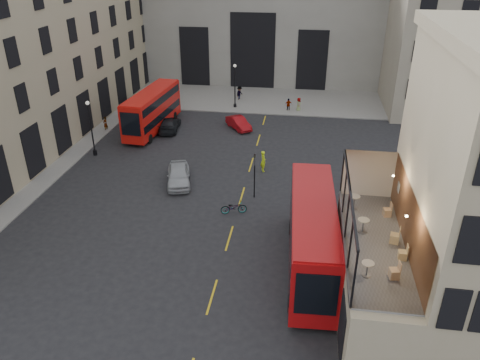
# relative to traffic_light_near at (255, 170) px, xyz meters

# --- Properties ---
(ground) EXTENTS (140.00, 140.00, 0.00)m
(ground) POSITION_rel_traffic_light_near_xyz_m (1.00, -12.00, -2.42)
(ground) COLOR black
(ground) RESTS_ON ground
(host_building_main) EXTENTS (7.26, 11.40, 15.10)m
(host_building_main) POSITION_rel_traffic_light_near_xyz_m (10.95, -12.00, 5.36)
(host_building_main) COLOR tan
(host_building_main) RESTS_ON ground
(host_frontage) EXTENTS (3.00, 11.00, 4.50)m
(host_frontage) POSITION_rel_traffic_light_near_xyz_m (7.50, -12.00, -0.17)
(host_frontage) COLOR tan
(host_frontage) RESTS_ON ground
(cafe_floor) EXTENTS (3.00, 10.00, 0.10)m
(cafe_floor) POSITION_rel_traffic_light_near_xyz_m (7.50, -12.00, 2.12)
(cafe_floor) COLOR slate
(cafe_floor) RESTS_ON host_frontage
(gateway) EXTENTS (35.00, 10.60, 18.00)m
(gateway) POSITION_rel_traffic_light_near_xyz_m (-4.00, 35.99, 6.96)
(gateway) COLOR gray
(gateway) RESTS_ON ground
(building_right) EXTENTS (16.60, 18.60, 20.00)m
(building_right) POSITION_rel_traffic_light_near_xyz_m (21.00, 27.97, 7.97)
(building_right) COLOR gray
(building_right) RESTS_ON ground
(pavement_far) EXTENTS (40.00, 12.00, 0.12)m
(pavement_far) POSITION_rel_traffic_light_near_xyz_m (-5.00, 26.00, -2.36)
(pavement_far) COLOR slate
(pavement_far) RESTS_ON ground
(pavement_left) EXTENTS (8.00, 48.00, 0.12)m
(pavement_left) POSITION_rel_traffic_light_near_xyz_m (-21.00, -0.00, -2.36)
(pavement_left) COLOR slate
(pavement_left) RESTS_ON ground
(traffic_light_near) EXTENTS (0.16, 0.20, 3.80)m
(traffic_light_near) POSITION_rel_traffic_light_near_xyz_m (0.00, 0.00, 0.00)
(traffic_light_near) COLOR black
(traffic_light_near) RESTS_ON ground
(traffic_light_far) EXTENTS (0.16, 0.20, 3.80)m
(traffic_light_far) POSITION_rel_traffic_light_near_xyz_m (-14.00, 16.00, 0.00)
(traffic_light_far) COLOR black
(traffic_light_far) RESTS_ON ground
(street_lamp_a) EXTENTS (0.36, 0.36, 5.33)m
(street_lamp_a) POSITION_rel_traffic_light_near_xyz_m (-16.00, 6.00, -0.03)
(street_lamp_a) COLOR black
(street_lamp_a) RESTS_ON ground
(street_lamp_b) EXTENTS (0.36, 0.36, 5.33)m
(street_lamp_b) POSITION_rel_traffic_light_near_xyz_m (-5.00, 22.00, -0.03)
(street_lamp_b) COLOR black
(street_lamp_b) RESTS_ON ground
(bus_near) EXTENTS (3.09, 11.50, 4.55)m
(bus_near) POSITION_rel_traffic_light_near_xyz_m (4.50, -8.43, 0.13)
(bus_near) COLOR #A30B0D
(bus_near) RESTS_ON ground
(bus_far) EXTENTS (3.30, 10.76, 4.23)m
(bus_far) POSITION_rel_traffic_light_near_xyz_m (-12.55, 13.38, -0.05)
(bus_far) COLOR red
(bus_far) RESTS_ON ground
(car_a) EXTENTS (3.02, 4.98, 1.59)m
(car_a) POSITION_rel_traffic_light_near_xyz_m (-6.55, 1.45, -1.63)
(car_a) COLOR #A3A7AB
(car_a) RESTS_ON ground
(car_b) EXTENTS (3.38, 3.94, 1.28)m
(car_b) POSITION_rel_traffic_light_near_xyz_m (-3.50, 14.98, -1.78)
(car_b) COLOR maroon
(car_b) RESTS_ON ground
(car_c) EXTENTS (2.44, 4.90, 1.37)m
(car_c) POSITION_rel_traffic_light_near_xyz_m (-10.78, 13.42, -1.74)
(car_c) COLOR black
(car_c) RESTS_ON ground
(bicycle) EXTENTS (2.06, 1.21, 1.02)m
(bicycle) POSITION_rel_traffic_light_near_xyz_m (-1.22, -2.67, -1.91)
(bicycle) COLOR gray
(bicycle) RESTS_ON ground
(cyclist) EXTENTS (0.69, 0.82, 1.91)m
(cyclist) POSITION_rel_traffic_light_near_xyz_m (0.20, 4.88, -1.47)
(cyclist) COLOR #C5E718
(cyclist) RESTS_ON ground
(pedestrian_a) EXTENTS (0.90, 0.80, 1.52)m
(pedestrian_a) POSITION_rel_traffic_light_near_xyz_m (-16.96, 17.59, -1.67)
(pedestrian_a) COLOR gray
(pedestrian_a) RESTS_ON ground
(pedestrian_b) EXTENTS (1.08, 1.34, 1.81)m
(pedestrian_b) POSITION_rel_traffic_light_near_xyz_m (-4.89, 25.10, -1.52)
(pedestrian_b) COLOR gray
(pedestrian_b) RESTS_ON ground
(pedestrian_c) EXTENTS (0.98, 0.60, 1.56)m
(pedestrian_c) POSITION_rel_traffic_light_near_xyz_m (1.52, 21.69, -1.64)
(pedestrian_c) COLOR gray
(pedestrian_c) RESTS_ON ground
(pedestrian_d) EXTENTS (0.61, 0.85, 1.64)m
(pedestrian_d) POSITION_rel_traffic_light_near_xyz_m (2.73, 21.86, -1.60)
(pedestrian_d) COLOR gray
(pedestrian_d) RESTS_ON ground
(pedestrian_e) EXTENTS (0.50, 0.64, 1.56)m
(pedestrian_e) POSITION_rel_traffic_light_near_xyz_m (-17.55, 12.32, -1.64)
(pedestrian_e) COLOR gray
(pedestrian_e) RESTS_ON ground
(cafe_table_near) EXTENTS (0.57, 0.57, 0.71)m
(cafe_table_near) POSITION_rel_traffic_light_near_xyz_m (6.85, -14.73, 2.65)
(cafe_table_near) COLOR beige
(cafe_table_near) RESTS_ON cafe_floor
(cafe_table_mid) EXTENTS (0.61, 0.61, 0.76)m
(cafe_table_mid) POSITION_rel_traffic_light_near_xyz_m (6.97, -11.10, 2.68)
(cafe_table_mid) COLOR beige
(cafe_table_mid) RESTS_ON cafe_floor
(cafe_table_far) EXTENTS (0.64, 0.64, 0.79)m
(cafe_table_far) POSITION_rel_traffic_light_near_xyz_m (6.67, -8.65, 2.70)
(cafe_table_far) COLOR beige
(cafe_table_far) RESTS_ON cafe_floor
(cafe_chair_a) EXTENTS (0.49, 0.49, 0.86)m
(cafe_chair_a) POSITION_rel_traffic_light_near_xyz_m (8.07, -14.71, 2.44)
(cafe_chair_a) COLOR #DCAE7E
(cafe_chair_a) RESTS_ON cafe_floor
(cafe_chair_b) EXTENTS (0.41, 0.41, 0.80)m
(cafe_chair_b) POSITION_rel_traffic_light_near_xyz_m (8.66, -13.19, 2.42)
(cafe_chair_b) COLOR #D9B97D
(cafe_chair_b) RESTS_ON cafe_floor
(cafe_chair_c) EXTENTS (0.53, 0.53, 0.90)m
(cafe_chair_c) POSITION_rel_traffic_light_near_xyz_m (8.49, -11.83, 2.45)
(cafe_chair_c) COLOR tan
(cafe_chair_c) RESTS_ON cafe_floor
(cafe_chair_d) EXTENTS (0.46, 0.46, 0.82)m
(cafe_chair_d) POSITION_rel_traffic_light_near_xyz_m (8.45, -9.24, 2.42)
(cafe_chair_d) COLOR tan
(cafe_chair_d) RESTS_ON cafe_floor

